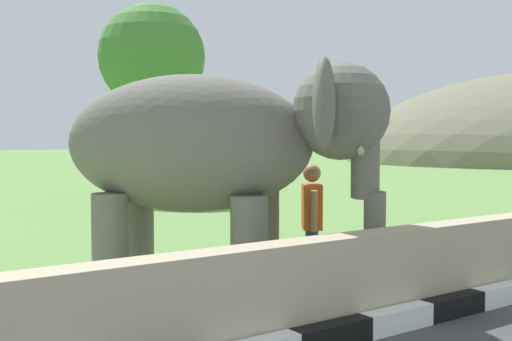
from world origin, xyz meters
The scene contains 4 objects.
barrier_parapet centered at (2.00, 4.16, 0.50)m, with size 28.00×0.36×1.00m, color tan.
elephant centered at (1.97, 6.05, 1.88)m, with size 3.83×3.84×2.89m.
person_handler centered at (3.17, 5.67, 0.93)m, with size 0.44×0.58×1.66m.
tree_distant centered at (7.34, 19.11, 4.74)m, with size 3.63×3.63×6.59m.
Camera 1 is at (-2.03, -0.50, 1.99)m, focal length 43.76 mm.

